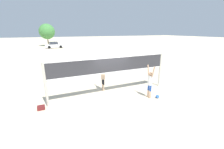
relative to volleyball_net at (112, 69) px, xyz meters
name	(u,v)px	position (x,y,z in m)	size (l,w,h in m)	color
ground_plane	(112,94)	(0.00, 0.00, -1.78)	(200.00, 200.00, 0.00)	beige
volleyball_net	(112,69)	(0.00, 0.00, 0.00)	(8.18, 0.14, 2.54)	beige
player_spiker	(150,81)	(1.97, -1.44, -0.67)	(0.28, 0.70, 2.11)	tan
player_blocker	(103,76)	(-0.29, 0.89, -0.68)	(0.28, 0.70, 2.10)	beige
volleyball	(157,96)	(2.39, -1.76, -1.67)	(0.22, 0.22, 0.22)	blue
gear_bag	(41,108)	(-4.38, -0.24, -1.68)	(0.39, 0.31, 0.20)	maroon
parked_car_mid	(54,45)	(-1.33, 31.43, -1.12)	(4.32, 2.10, 1.48)	silver
tree_left_cluster	(47,32)	(-2.46, 37.70, 2.11)	(4.16, 4.16, 5.97)	#4C3823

